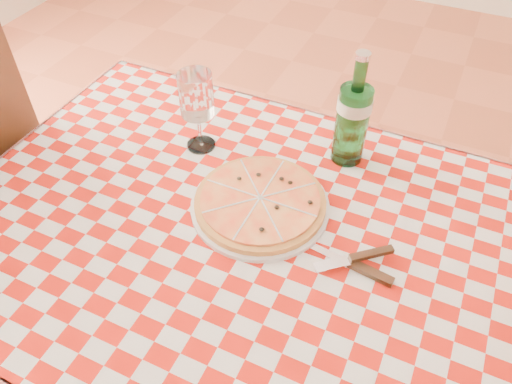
% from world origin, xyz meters
% --- Properties ---
extents(dining_table, '(1.20, 0.80, 0.75)m').
position_xyz_m(dining_table, '(0.00, 0.00, 0.66)').
color(dining_table, brown).
rests_on(dining_table, ground).
extents(tablecloth, '(1.30, 0.90, 0.01)m').
position_xyz_m(tablecloth, '(0.00, 0.00, 0.75)').
color(tablecloth, '#B2140A').
rests_on(tablecloth, dining_table).
extents(pizza_plate, '(0.30, 0.30, 0.04)m').
position_xyz_m(pizza_plate, '(-0.02, 0.07, 0.78)').
color(pizza_plate, '#BC803E').
rests_on(pizza_plate, tablecloth).
extents(water_bottle, '(0.10, 0.10, 0.28)m').
position_xyz_m(water_bottle, '(0.10, 0.31, 0.90)').
color(water_bottle, '#186124').
rests_on(water_bottle, tablecloth).
extents(wine_glass, '(0.10, 0.10, 0.20)m').
position_xyz_m(wine_glass, '(-0.23, 0.20, 0.86)').
color(wine_glass, white).
rests_on(wine_glass, tablecloth).
extents(cutlery, '(0.28, 0.26, 0.02)m').
position_xyz_m(cutlery, '(0.20, 0.01, 0.77)').
color(cutlery, silver).
rests_on(cutlery, tablecloth).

